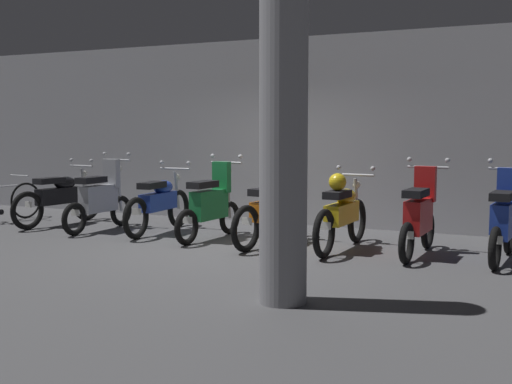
{
  "coord_description": "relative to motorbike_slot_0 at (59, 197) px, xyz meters",
  "views": [
    {
      "loc": [
        3.93,
        -7.69,
        1.66
      ],
      "look_at": [
        0.22,
        0.65,
        0.75
      ],
      "focal_mm": 43.43,
      "sensor_mm": 36.0,
      "label": 1
    }
  ],
  "objects": [
    {
      "name": "motorbike_slot_2",
      "position": [
        2.08,
        -0.01,
        0.0
      ],
      "size": [
        0.59,
        1.95,
        1.15
      ],
      "color": "black",
      "rests_on": "ground"
    },
    {
      "name": "motorbike_slot_3",
      "position": [
        3.12,
        -0.2,
        0.04
      ],
      "size": [
        0.59,
        1.68,
        1.29
      ],
      "color": "black",
      "rests_on": "ground"
    },
    {
      "name": "support_pillar",
      "position": [
        5.42,
        -3.02,
        1.14
      ],
      "size": [
        0.46,
        0.46,
        3.27
      ],
      "primitive_type": "cylinder",
      "color": "gray",
      "rests_on": "ground"
    },
    {
      "name": "motorbike_slot_0",
      "position": [
        0.0,
        0.0,
        0.0
      ],
      "size": [
        0.58,
        1.94,
        1.15
      ],
      "color": "black",
      "rests_on": "ground"
    },
    {
      "name": "back_wall",
      "position": [
        3.64,
        1.89,
        1.14
      ],
      "size": [
        16.0,
        0.3,
        3.27
      ],
      "primitive_type": "cube",
      "color": "#ADADB2",
      "rests_on": "ground"
    },
    {
      "name": "bicycle",
      "position": [
        -1.21,
        -0.16,
        -0.13
      ],
      "size": [
        0.5,
        1.72,
        0.89
      ],
      "color": "black",
      "rests_on": "ground"
    },
    {
      "name": "motorbike_slot_6",
      "position": [
        6.24,
        -0.19,
        0.04
      ],
      "size": [
        0.59,
        1.68,
        1.29
      ],
      "color": "black",
      "rests_on": "ground"
    },
    {
      "name": "motorbike_slot_5",
      "position": [
        5.2,
        -0.22,
        0.04
      ],
      "size": [
        0.59,
        1.95,
        1.15
      ],
      "color": "black",
      "rests_on": "ground"
    },
    {
      "name": "motorbike_slot_7",
      "position": [
        7.28,
        -0.12,
        0.04
      ],
      "size": [
        0.59,
        1.68,
        1.29
      ],
      "color": "black",
      "rests_on": "ground"
    },
    {
      "name": "motorbike_slot_4",
      "position": [
        4.16,
        -0.25,
        -0.0
      ],
      "size": [
        0.58,
        1.94,
        1.03
      ],
      "color": "black",
      "rests_on": "ground"
    },
    {
      "name": "motorbike_slot_1",
      "position": [
        1.04,
        -0.2,
        0.04
      ],
      "size": [
        0.59,
        1.68,
        1.29
      ],
      "color": "black",
      "rests_on": "ground"
    },
    {
      "name": "ground_plane",
      "position": [
        3.64,
        -0.8,
        -0.49
      ],
      "size": [
        80.0,
        80.0,
        0.0
      ],
      "primitive_type": "plane",
      "color": "#4C4C4F"
    }
  ]
}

